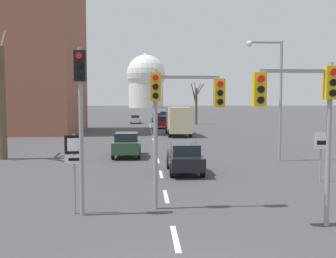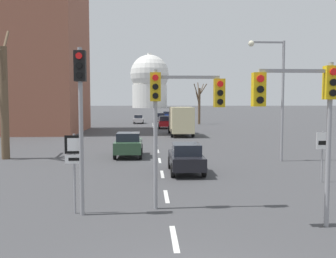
{
  "view_description": "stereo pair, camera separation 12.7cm",
  "coord_description": "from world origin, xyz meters",
  "views": [
    {
      "loc": [
        -0.8,
        -6.57,
        3.65
      ],
      "look_at": [
        -0.02,
        6.15,
        2.74
      ],
      "focal_mm": 40.0,
      "sensor_mm": 36.0,
      "label": 1
    },
    {
      "loc": [
        -0.68,
        -6.58,
        3.65
      ],
      "look_at": [
        -0.02,
        6.15,
        2.74
      ],
      "focal_mm": 40.0,
      "sensor_mm": 36.0,
      "label": 2
    }
  ],
  "objects": [
    {
      "name": "lane_stripe_4",
      "position": [
        0.0,
        21.21,
        0.0
      ],
      "size": [
        0.16,
        2.0,
        0.01
      ],
      "primitive_type": "cube",
      "color": "silver",
      "rests_on": "ground_plane"
    },
    {
      "name": "bare_tree_right_near",
      "position": [
        7.78,
        55.75,
        3.53
      ],
      "size": [
        2.34,
        3.12,
        7.05
      ],
      "color": "brown",
      "rests_on": "ground_plane"
    },
    {
      "name": "route_sign_post",
      "position": [
        -3.1,
        5.62,
        1.8
      ],
      "size": [
        0.6,
        0.08,
        2.63
      ],
      "color": "gray",
      "rests_on": "ground_plane"
    },
    {
      "name": "lane_stripe_3",
      "position": [
        0.0,
        16.71,
        0.0
      ],
      "size": [
        0.16,
        2.0,
        0.01
      ],
      "primitive_type": "cube",
      "color": "silver",
      "rests_on": "ground_plane"
    },
    {
      "name": "lane_stripe_2",
      "position": [
        0.0,
        12.21,
        0.0
      ],
      "size": [
        0.16,
        2.0,
        0.01
      ],
      "primitive_type": "cube",
      "color": "silver",
      "rests_on": "ground_plane"
    },
    {
      "name": "lane_stripe_11",
      "position": [
        0.0,
        52.71,
        0.0
      ],
      "size": [
        0.16,
        2.0,
        0.01
      ],
      "primitive_type": "cube",
      "color": "silver",
      "rests_on": "ground_plane"
    },
    {
      "name": "lane_stripe_12",
      "position": [
        0.0,
        57.21,
        0.0
      ],
      "size": [
        0.16,
        2.0,
        0.01
      ],
      "primitive_type": "cube",
      "color": "silver",
      "rests_on": "ground_plane"
    },
    {
      "name": "street_lamp_right",
      "position": [
        7.13,
        16.11,
        4.62
      ],
      "size": [
        2.27,
        0.36,
        7.39
      ],
      "color": "gray",
      "rests_on": "ground_plane"
    },
    {
      "name": "lane_stripe_5",
      "position": [
        0.0,
        25.71,
        0.0
      ],
      "size": [
        0.16,
        2.0,
        0.01
      ],
      "primitive_type": "cube",
      "color": "silver",
      "rests_on": "ground_plane"
    },
    {
      "name": "traffic_signal_centre_tall",
      "position": [
        0.32,
        6.03,
        3.61
      ],
      "size": [
        2.53,
        0.34,
        4.74
      ],
      "color": "gray",
      "rests_on": "ground_plane"
    },
    {
      "name": "sedan_near_right",
      "position": [
        1.47,
        63.98,
        0.82
      ],
      "size": [
        1.98,
        4.18,
        1.64
      ],
      "color": "slate",
      "rests_on": "ground_plane"
    },
    {
      "name": "lane_stripe_0",
      "position": [
        0.0,
        3.21,
        0.0
      ],
      "size": [
        0.16,
        2.0,
        0.01
      ],
      "primitive_type": "cube",
      "color": "silver",
      "rests_on": "ground_plane"
    },
    {
      "name": "sedan_mid_centre",
      "position": [
        1.24,
        12.55,
        0.79
      ],
      "size": [
        1.71,
        3.92,
        1.54
      ],
      "color": "black",
      "rests_on": "ground_plane"
    },
    {
      "name": "capitol_dome",
      "position": [
        0.0,
        243.93,
        17.58
      ],
      "size": [
        25.55,
        25.55,
        36.09
      ],
      "color": "silver",
      "rests_on": "ground_plane"
    },
    {
      "name": "lane_stripe_8",
      "position": [
        0.0,
        39.21,
        0.0
      ],
      "size": [
        0.16,
        2.0,
        0.01
      ],
      "primitive_type": "cube",
      "color": "silver",
      "rests_on": "ground_plane"
    },
    {
      "name": "lane_stripe_9",
      "position": [
        0.0,
        43.71,
        0.0
      ],
      "size": [
        0.16,
        2.0,
        0.01
      ],
      "primitive_type": "cube",
      "color": "silver",
      "rests_on": "ground_plane"
    },
    {
      "name": "bare_tree_left_near",
      "position": [
        -10.04,
        17.92,
        4.32
      ],
      "size": [
        3.24,
        4.46,
        9.51
      ],
      "color": "brown",
      "rests_on": "ground_plane"
    },
    {
      "name": "sedan_distant_centre",
      "position": [
        1.57,
        46.14,
        0.87
      ],
      "size": [
        1.72,
        4.25,
        1.73
      ],
      "color": "maroon",
      "rests_on": "ground_plane"
    },
    {
      "name": "speed_limit_sign",
      "position": [
        7.22,
        9.91,
        1.58
      ],
      "size": [
        0.6,
        0.08,
        2.34
      ],
      "color": "gray",
      "rests_on": "ground_plane"
    },
    {
      "name": "lane_stripe_10",
      "position": [
        0.0,
        48.21,
        0.0
      ],
      "size": [
        0.16,
        2.0,
        0.01
      ],
      "primitive_type": "cube",
      "color": "silver",
      "rests_on": "ground_plane"
    },
    {
      "name": "lane_stripe_7",
      "position": [
        0.0,
        34.71,
        0.0
      ],
      "size": [
        0.16,
        2.0,
        0.01
      ],
      "primitive_type": "cube",
      "color": "silver",
      "rests_on": "ground_plane"
    },
    {
      "name": "apartment_block_left",
      "position": [
        -17.98,
        40.39,
        12.34
      ],
      "size": [
        18.0,
        14.0,
        24.69
      ],
      "primitive_type": "cube",
      "color": "#935642",
      "rests_on": "ground_plane"
    },
    {
      "name": "sedan_near_left",
      "position": [
        3.2,
        75.21,
        0.85
      ],
      "size": [
        1.72,
        4.15,
        1.67
      ],
      "color": "navy",
      "rests_on": "ground_plane"
    },
    {
      "name": "lane_stripe_1",
      "position": [
        0.0,
        7.71,
        0.0
      ],
      "size": [
        0.16,
        2.0,
        0.01
      ],
      "primitive_type": "cube",
      "color": "silver",
      "rests_on": "ground_plane"
    },
    {
      "name": "delivery_truck",
      "position": [
        2.84,
        34.36,
        1.7
      ],
      "size": [
        2.44,
        7.2,
        3.14
      ],
      "color": "#333842",
      "rests_on": "ground_plane"
    },
    {
      "name": "sedan_far_left",
      "position": [
        -2.45,
        58.52,
        0.76
      ],
      "size": [
        1.68,
        4.2,
        1.48
      ],
      "color": "silver",
      "rests_on": "ground_plane"
    },
    {
      "name": "sedan_far_right",
      "position": [
        -2.03,
        18.46,
        0.85
      ],
      "size": [
        1.83,
        3.81,
        1.64
      ],
      "color": "#2D4C33",
      "rests_on": "ground_plane"
    },
    {
      "name": "traffic_signal_near_right",
      "position": [
        3.8,
        3.94,
        3.64
      ],
      "size": [
        2.45,
        0.34,
        4.79
      ],
      "color": "gray",
      "rests_on": "ground_plane"
    },
    {
      "name": "lane_stripe_6",
      "position": [
        0.0,
        30.21,
        0.0
      ],
      "size": [
        0.16,
        2.0,
        0.01
      ],
      "primitive_type": "cube",
      "color": "silver",
      "rests_on": "ground_plane"
    },
    {
      "name": "traffic_signal_near_left",
      "position": [
        -2.84,
        5.45,
        3.73
      ],
      "size": [
        0.36,
        0.34,
        5.37
      ],
      "color": "gray",
      "rests_on": "ground_plane"
    }
  ]
}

